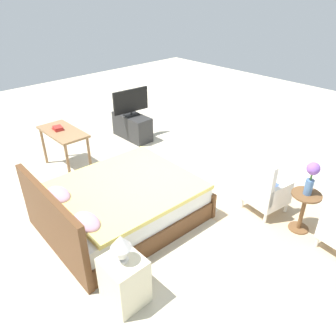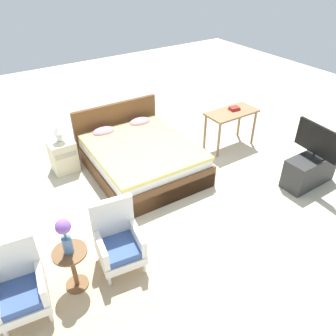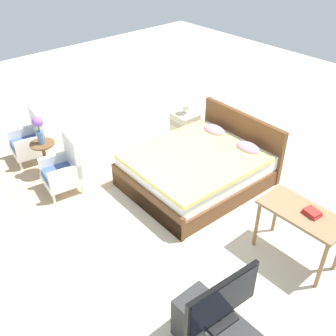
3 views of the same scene
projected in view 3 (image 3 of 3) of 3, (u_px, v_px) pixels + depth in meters
name	position (u px, v px, depth m)	size (l,w,h in m)	color
ground_plane	(153.00, 204.00, 6.04)	(16.00, 16.00, 0.00)	beige
floor_rug	(47.00, 174.00, 6.71)	(2.10, 1.50, 0.01)	tan
bed	(199.00, 168.00, 6.33)	(1.80, 2.19, 0.96)	brown
armchair_by_window_left	(30.00, 141.00, 6.89)	(0.61, 0.61, 0.92)	white
armchair_by_window_right	(64.00, 170.00, 6.15)	(0.62, 0.62, 0.92)	white
side_table	(44.00, 155.00, 6.51)	(0.40, 0.40, 0.60)	brown
flower_vase	(39.00, 127.00, 6.22)	(0.17, 0.17, 0.48)	#4C709E
nightstand	(185.00, 127.00, 7.48)	(0.44, 0.41, 0.59)	beige
table_lamp	(185.00, 103.00, 7.19)	(0.22, 0.22, 0.33)	silver
tv_flatscreen	(222.00, 302.00, 3.58)	(0.23, 0.84, 0.57)	black
vanity_desk	(301.00, 219.00, 4.80)	(1.04, 0.52, 0.76)	#8E6B47
book_stack	(312.00, 213.00, 4.68)	(0.21, 0.17, 0.06)	#AD2823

